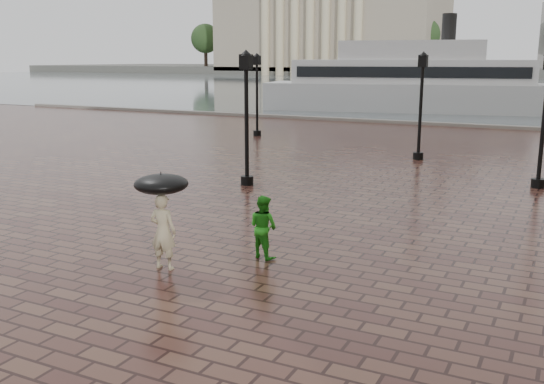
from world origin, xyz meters
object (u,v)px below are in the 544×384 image
Objects in this scene: street_lamps at (428,106)px; ferry_near at (410,83)px; adult_pedestrian at (163,232)px; child_pedestrian at (263,227)px.

ferry_near is (-6.88, 24.38, -0.01)m from street_lamps.
street_lamps is 0.89× the size of ferry_near.
adult_pedestrian is 0.07× the size of ferry_near.
child_pedestrian is at bearing -91.65° from ferry_near.
ferry_near reaches higher than adult_pedestrian.
child_pedestrian is at bearing -91.23° from street_lamps.
street_lamps is 16.00m from adult_pedestrian.
street_lamps is 14.35m from child_pedestrian.
child_pedestrian is at bearing -139.10° from adult_pedestrian.
child_pedestrian is 39.22m from ferry_near.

